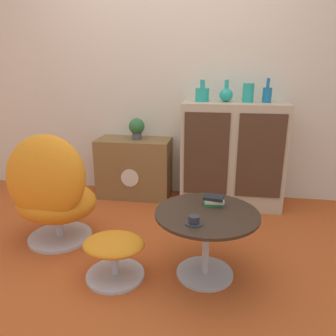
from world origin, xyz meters
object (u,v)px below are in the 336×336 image
vase_inner_left (226,94)px  book_stack (214,200)px  potted_plant (137,127)px  teacup (194,221)px  tv_console (135,168)px  vase_rightmost (267,94)px  egg_chair (51,191)px  coffee_table (206,231)px  sideboard (232,154)px  ottoman (114,251)px  vase_leftmost (202,94)px  vase_inner_right (248,93)px

vase_inner_left → book_stack: size_ratio=1.40×
vase_inner_left → potted_plant: (-0.85, 0.04, -0.33)m
teacup → tv_console: bearing=117.2°
vase_rightmost → potted_plant: bearing=178.2°
egg_chair → potted_plant: bearing=69.3°
tv_console → coffee_table: bearing=-57.6°
sideboard → book_stack: (-0.14, -1.08, -0.02)m
egg_chair → ottoman: bearing=-30.8°
vase_rightmost → egg_chair: bearing=-148.3°
potted_plant → teacup: size_ratio=2.02×
potted_plant → teacup: potted_plant is taller
vase_leftmost → book_stack: vase_leftmost is taller
coffee_table → vase_leftmost: vase_leftmost is taller
tv_console → vase_inner_right: (1.07, -0.04, 0.76)m
potted_plant → teacup: 1.59m
egg_chair → vase_inner_right: bearing=34.6°
potted_plant → teacup: bearing=-63.9°
vase_leftmost → coffee_table: bearing=-84.1°
vase_inner_right → egg_chair: bearing=-145.4°
ottoman → vase_leftmost: vase_leftmost is taller
vase_inner_left → potted_plant: vase_inner_left is taller
tv_console → vase_leftmost: (0.67, -0.04, 0.75)m
sideboard → teacup: sideboard is taller
vase_leftmost → vase_inner_right: vase_leftmost is taller
egg_chair → book_stack: size_ratio=6.29×
vase_leftmost → egg_chair: bearing=-136.0°
coffee_table → vase_inner_left: bearing=85.9°
ottoman → teacup: bearing=-5.7°
potted_plant → book_stack: 1.40m
ottoman → vase_rightmost: size_ratio=1.85×
ottoman → vase_inner_left: (0.65, 1.33, 0.86)m
sideboard → ottoman: size_ratio=2.52×
tv_console → potted_plant: potted_plant is taller
vase_inner_left → teacup: vase_inner_left is taller
vase_inner_left → vase_rightmost: vase_rightmost is taller
egg_chair → vase_rightmost: (1.59, 0.98, 0.64)m
teacup → vase_inner_right: bearing=75.9°
ottoman → vase_leftmost: 1.64m
tv_console → coffee_table: (0.79, -1.25, 0.01)m
coffee_table → vase_inner_left: size_ratio=3.31×
tv_console → sideboard: bearing=-2.4°
vase_leftmost → vase_inner_right: size_ratio=1.16×
coffee_table → vase_rightmost: size_ratio=3.05×
potted_plant → coffee_table: bearing=-58.8°
sideboard → potted_plant: size_ratio=4.71×
coffee_table → vase_rightmost: 1.49m
coffee_table → potted_plant: (-0.76, 1.25, 0.40)m
egg_chair → teacup: egg_chair is taller
egg_chair → vase_inner_left: vase_inner_left is taller
sideboard → egg_chair: (-1.31, -0.98, -0.08)m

